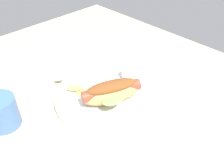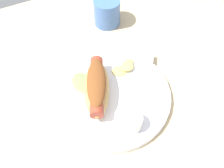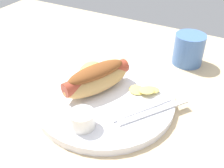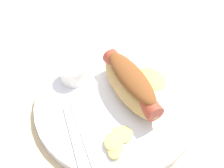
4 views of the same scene
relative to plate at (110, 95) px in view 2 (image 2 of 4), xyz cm
name	(u,v)px [view 2 (image 2 of 4)]	position (x,y,z in cm)	size (l,w,h in cm)	color
ground_plane	(98,108)	(3.54, 1.03, -1.70)	(120.00, 90.00, 1.80)	tan
plate	(110,95)	(0.00, 0.00, 0.00)	(28.67, 28.67, 1.60)	white
hot_dog	(96,86)	(2.72, -1.19, 3.87)	(11.41, 16.62, 5.92)	tan
sauce_ramekin	(132,122)	(-0.73, 9.47, 2.39)	(4.62, 4.62, 3.18)	white
fork	(149,78)	(-10.52, 0.07, 1.00)	(9.93, 13.38, 0.40)	silver
knife	(141,81)	(-8.32, 0.07, 0.98)	(13.50, 1.40, 0.36)	silver
chips_pile	(124,67)	(-6.45, -5.17, 1.41)	(7.55, 5.32, 1.26)	#E5CC61
drinking_cup	(107,12)	(-10.49, -24.20, 3.14)	(7.57, 7.57, 7.88)	#4770B2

